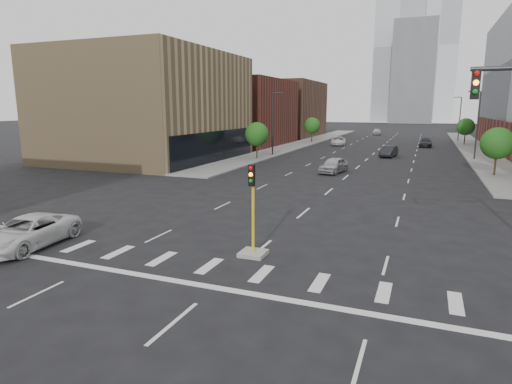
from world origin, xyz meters
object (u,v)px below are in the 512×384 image
Objects in this scene: car_mid_right at (389,151)px; parked_minivan at (28,232)px; car_distant at (377,132)px; car_deep_right at (426,143)px; car_near_left at (334,165)px; car_far_left at (338,141)px; median_traffic_signal at (253,236)px.

parked_minivan is at bearing -97.13° from car_mid_right.
car_distant is at bearing 80.14° from parked_minivan.
car_mid_right is 0.92× the size of car_deep_right.
car_distant is (-7.10, 51.04, 0.03)m from car_mid_right.
car_near_left reaches higher than parked_minivan.
car_near_left reaches higher than car_far_left.
car_mid_right is (4.25, 17.89, -0.05)m from car_near_left.
car_far_left is (-6.14, 34.43, -0.05)m from car_near_left.
median_traffic_signal is at bearing -90.24° from car_distant.
car_near_left reaches higher than car_mid_right.
car_deep_right is at bearing 83.52° from median_traffic_signal.
car_deep_right is 1.09× the size of car_distant.
median_traffic_signal is at bearing -95.09° from car_deep_right.
median_traffic_signal is 0.78× the size of car_far_left.
car_mid_right is 19.29m from car_deep_right.
parked_minivan is (-11.05, -2.97, -0.20)m from median_traffic_signal.
car_distant is 0.86× the size of parked_minivan.
car_deep_right is (4.80, 18.69, -0.03)m from car_mid_right.
car_far_left is at bearing 97.27° from median_traffic_signal.
car_far_left is 65.05m from parked_minivan.
median_traffic_signal reaches higher than car_distant.
car_near_left is 0.87× the size of car_far_left.
car_deep_right is at bearing -1.17° from car_far_left.
car_deep_right is (15.20, 2.15, -0.03)m from car_far_left.
parked_minivan is (-3.14, -64.98, -0.01)m from car_far_left.
car_deep_right is at bearing 68.56° from parked_minivan.
parked_minivan is (-6.44, -99.49, -0.04)m from car_distant.
car_far_left is (-7.91, 62.01, -0.19)m from median_traffic_signal.
median_traffic_signal is at bearing 8.87° from parked_minivan.
car_mid_right is at bearing -67.08° from car_far_left.
parked_minivan is (-9.29, -30.55, -0.06)m from car_near_left.
car_deep_right is 34.48m from car_distant.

